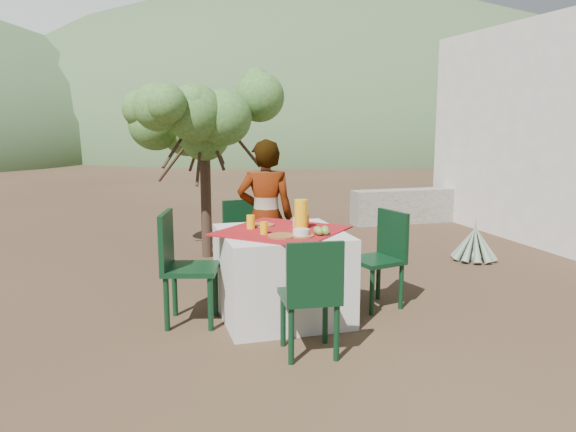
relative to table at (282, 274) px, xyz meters
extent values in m
plane|color=#372119|center=(-0.08, 0.32, -0.38)|extent=(160.00, 160.00, 0.00)
cube|color=beige|center=(0.00, 0.00, 0.00)|extent=(1.02, 1.02, 0.75)
cube|color=maroon|center=(0.00, 0.00, 0.38)|extent=(1.30, 1.30, 0.01)
cylinder|color=black|center=(-0.23, 0.83, -0.17)|extent=(0.04, 0.04, 0.43)
cylinder|color=black|center=(0.09, 0.87, -0.17)|extent=(0.04, 0.04, 0.43)
cylinder|color=black|center=(-0.27, 1.15, -0.17)|extent=(0.04, 0.04, 0.43)
cylinder|color=black|center=(0.05, 1.19, -0.17)|extent=(0.04, 0.04, 0.43)
cube|color=black|center=(-0.09, 1.01, 0.05)|extent=(0.44, 0.44, 0.04)
cube|color=black|center=(-0.11, 1.19, 0.27)|extent=(0.40, 0.08, 0.42)
cylinder|color=black|center=(0.16, -0.66, -0.16)|extent=(0.04, 0.04, 0.43)
cylinder|color=black|center=(-0.16, -0.63, -0.16)|extent=(0.04, 0.04, 0.43)
cylinder|color=black|center=(0.13, -0.98, -0.16)|extent=(0.04, 0.04, 0.43)
cylinder|color=black|center=(-0.19, -0.95, -0.16)|extent=(0.04, 0.04, 0.43)
cube|color=black|center=(-0.02, -0.81, 0.05)|extent=(0.44, 0.44, 0.04)
cube|color=black|center=(-0.03, -0.99, 0.28)|extent=(0.40, 0.08, 0.42)
cylinder|color=black|center=(-0.64, -0.17, -0.15)|extent=(0.05, 0.05, 0.47)
cylinder|color=black|center=(-0.55, 0.17, -0.15)|extent=(0.05, 0.05, 0.47)
cylinder|color=black|center=(-0.98, -0.07, -0.15)|extent=(0.05, 0.05, 0.47)
cylinder|color=black|center=(-0.89, 0.27, -0.15)|extent=(0.05, 0.05, 0.47)
cube|color=black|center=(-0.76, 0.05, 0.09)|extent=(0.53, 0.53, 0.04)
cube|color=black|center=(-0.95, 0.10, 0.33)|extent=(0.15, 0.43, 0.46)
cylinder|color=black|center=(0.69, 0.13, -0.16)|extent=(0.04, 0.04, 0.43)
cylinder|color=black|center=(0.76, -0.19, -0.16)|extent=(0.04, 0.04, 0.43)
cylinder|color=black|center=(1.01, 0.20, -0.16)|extent=(0.04, 0.04, 0.43)
cylinder|color=black|center=(1.08, -0.12, -0.16)|extent=(0.04, 0.04, 0.43)
cube|color=black|center=(0.88, 0.01, 0.05)|extent=(0.48, 0.48, 0.04)
cube|color=black|center=(1.06, 0.05, 0.28)|extent=(0.13, 0.40, 0.42)
imported|color=#8C6651|center=(0.04, 0.73, 0.37)|extent=(0.62, 0.49, 1.50)
cylinder|color=#402E20|center=(-0.32, 2.32, 0.37)|extent=(0.13, 0.13, 1.49)
sphere|color=#296023|center=(-0.32, 2.32, 1.11)|extent=(0.64, 0.64, 0.64)
sphere|color=#296023|center=(0.26, 2.32, 1.27)|extent=(0.60, 0.60, 0.60)
sphere|color=#296023|center=(-0.85, 2.42, 1.22)|extent=(0.55, 0.55, 0.55)
sphere|color=#296023|center=(-0.22, 2.90, 1.32)|extent=(0.58, 0.58, 0.58)
sphere|color=#296023|center=(-0.27, 1.79, 1.16)|extent=(0.51, 0.51, 0.51)
sphere|color=slate|center=(2.76, 1.23, -0.34)|extent=(0.18, 0.18, 0.18)
cone|color=slate|center=(2.76, 1.23, -0.11)|extent=(0.10, 0.10, 0.52)
cone|color=slate|center=(2.87, 1.22, -0.17)|extent=(0.32, 0.13, 0.44)
cone|color=slate|center=(2.86, 1.29, -0.17)|extent=(0.30, 0.22, 0.45)
cone|color=slate|center=(2.80, 1.34, -0.17)|extent=(0.20, 0.30, 0.45)
cone|color=slate|center=(2.73, 1.35, -0.17)|extent=(0.15, 0.32, 0.45)
cone|color=slate|center=(2.67, 1.31, -0.17)|extent=(0.27, 0.26, 0.46)
cone|color=slate|center=(2.64, 1.25, -0.17)|extent=(0.32, 0.13, 0.44)
cone|color=slate|center=(2.65, 1.18, -0.17)|extent=(0.30, 0.22, 0.45)
cone|color=slate|center=(2.71, 1.13, -0.17)|extent=(0.20, 0.30, 0.45)
cone|color=slate|center=(2.78, 1.12, -0.17)|extent=(0.15, 0.32, 0.45)
cone|color=slate|center=(2.84, 1.15, -0.17)|extent=(0.27, 0.26, 0.46)
cube|color=gray|center=(3.52, 3.72, -0.10)|extent=(2.60, 0.35, 0.55)
ellipsoid|color=#3F5932|center=(11.92, 36.32, -0.38)|extent=(48.00, 48.00, 20.00)
ellipsoid|color=slate|center=(-4.08, 52.32, -0.38)|extent=(60.00, 60.00, 24.00)
ellipsoid|color=slate|center=(27.92, 46.32, -0.38)|extent=(36.00, 36.00, 14.00)
cylinder|color=brown|center=(-0.11, 0.23, 0.39)|extent=(0.21, 0.21, 0.01)
cylinder|color=brown|center=(-0.07, -0.26, 0.39)|extent=(0.23, 0.23, 0.01)
cylinder|color=yellow|center=(-0.24, 0.13, 0.44)|extent=(0.07, 0.07, 0.12)
cylinder|color=yellow|center=(-0.18, -0.12, 0.43)|extent=(0.06, 0.06, 0.10)
cylinder|color=yellow|center=(0.18, 0.02, 0.51)|extent=(0.11, 0.11, 0.25)
cylinder|color=brown|center=(0.08, -0.29, 0.39)|extent=(0.21, 0.21, 0.01)
cylinder|color=silver|center=(0.08, -0.29, 0.42)|extent=(0.13, 0.13, 0.05)
cylinder|color=orange|center=(0.25, 0.12, 0.43)|extent=(0.06, 0.06, 0.10)
cylinder|color=orange|center=(0.29, 0.26, 0.42)|extent=(0.05, 0.05, 0.08)
cube|color=silver|center=(0.17, 0.09, 0.43)|extent=(0.07, 0.05, 0.09)
sphere|color=olive|center=(0.23, -0.26, 0.42)|extent=(0.07, 0.07, 0.07)
sphere|color=olive|center=(0.30, -0.25, 0.42)|extent=(0.07, 0.07, 0.07)
sphere|color=olive|center=(0.28, -0.31, 0.42)|extent=(0.07, 0.07, 0.07)
sphere|color=olive|center=(0.23, -0.31, 0.42)|extent=(0.07, 0.07, 0.07)
camera|label=1|loc=(-1.23, -4.49, 1.31)|focal=35.00mm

